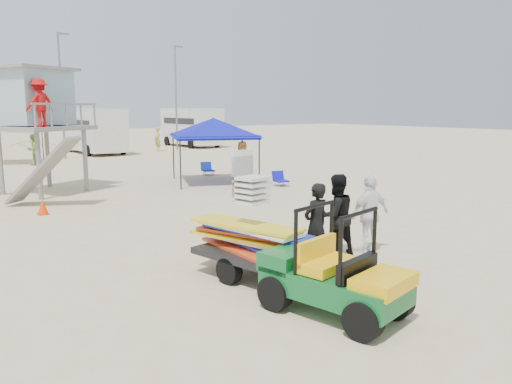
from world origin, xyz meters
TOP-DOWN VIEW (x-y plane):
  - ground at (0.00, 0.00)m, footprint 140.00×140.00m
  - utility_cart at (-1.02, -1.11)m, footprint 1.54×2.44m
  - surf_trailer at (-1.02, 1.23)m, footprint 1.70×2.60m
  - man_left at (0.50, 0.93)m, footprint 0.67×0.46m
  - man_mid at (1.35, 1.18)m, footprint 1.01×0.85m
  - man_right at (2.20, 0.93)m, footprint 1.10×0.57m
  - lifeguard_tower at (-1.66, 14.07)m, footprint 3.91×3.91m
  - canopy_blue at (5.23, 12.39)m, footprint 4.54×4.54m
  - canopy_white_c at (-0.18, 26.19)m, footprint 3.89×3.89m
  - umbrella_b at (-1.07, 17.72)m, footprint 2.91×2.92m
  - cone_far at (-2.74, 9.76)m, footprint 0.34×0.34m
  - beach_chair_b at (6.89, 9.79)m, footprint 0.63×0.67m
  - beach_chair_c at (6.29, 14.70)m, footprint 0.66×0.72m
  - rv_mid_right at (6.00, 29.99)m, footprint 2.64×7.00m
  - rv_far_right at (15.00, 31.49)m, footprint 2.64×6.60m
  - light_pole_left at (3.00, 27.00)m, footprint 0.14×0.14m
  - light_pole_right at (12.00, 28.50)m, footprint 0.14×0.14m
  - distant_beachgoers at (4.70, 20.71)m, footprint 10.77×17.73m

SIDE VIEW (x-z plane):
  - ground at x=0.00m, z-range 0.00..0.00m
  - cone_far at x=-2.74m, z-range 0.00..0.50m
  - beach_chair_b at x=6.89m, z-range -0.01..0.63m
  - beach_chair_c at x=6.29m, z-range -0.01..0.63m
  - utility_cart at x=-1.02m, z-range -0.06..1.66m
  - man_left at x=0.50m, z-range 0.00..1.77m
  - man_right at x=2.20m, z-range 0.00..1.79m
  - surf_trailer at x=-1.02m, z-range -0.20..2.00m
  - distant_beachgoers at x=4.70m, z-range 0.00..1.82m
  - man_mid at x=1.35m, z-range 0.00..1.86m
  - umbrella_b at x=-1.07m, z-range 0.00..1.93m
  - rv_far_right at x=15.00m, z-range 0.17..3.42m
  - rv_mid_right at x=6.00m, z-range 0.17..3.42m
  - canopy_white_c at x=-0.18m, z-range 1.04..4.20m
  - canopy_blue at x=5.23m, z-range 1.08..4.35m
  - lifeguard_tower at x=-1.66m, z-range 1.15..5.86m
  - light_pole_left at x=3.00m, z-range 0.00..8.00m
  - light_pole_right at x=12.00m, z-range 0.00..8.00m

